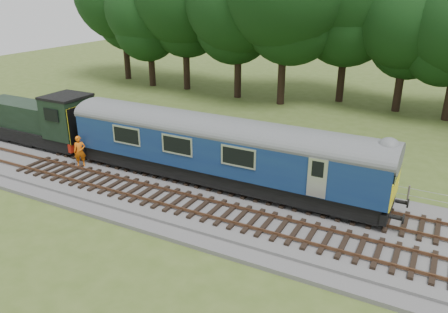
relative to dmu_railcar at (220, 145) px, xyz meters
The scene contains 9 objects.
ground 6.21m from the dmu_railcar, 14.38° to the right, with size 120.00×120.00×0.00m, color #445820.
ballast 6.14m from the dmu_railcar, 14.38° to the right, with size 70.00×7.00×0.35m, color #4C4C4F.
track_north 5.88m from the dmu_railcar, ahead, with size 67.20×2.40×0.21m.
track_south 6.60m from the dmu_railcar, 28.79° to the right, with size 67.20×2.40×0.21m.
fence 6.80m from the dmu_railcar, 29.59° to the left, with size 64.00×0.12×1.00m, color #6B6054, non-canonical shape.
tree_line 21.47m from the dmu_railcar, 75.16° to the left, with size 70.00×8.00×18.00m, color black, non-canonical shape.
dmu_railcar is the anchor object (origin of this frame).
shunter_loco 13.94m from the dmu_railcar, behind, with size 8.91×2.60×3.38m.
worker 8.95m from the dmu_railcar, 168.70° to the right, with size 0.69×0.45×1.90m, color orange.
Camera 1 is at (5.04, -17.98, 10.67)m, focal length 35.00 mm.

